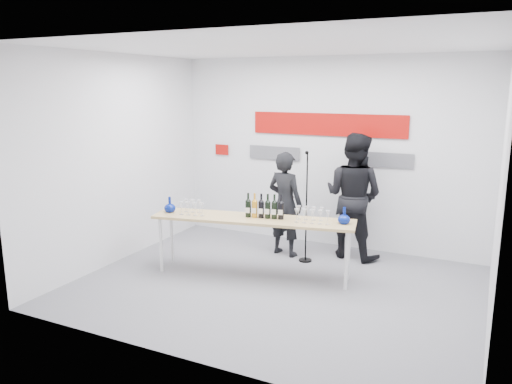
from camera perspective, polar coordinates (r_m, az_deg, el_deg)
ground at (r=6.60m, az=2.26°, el=-10.67°), size 5.00×5.00×0.00m
back_wall at (r=8.03m, az=8.09°, el=4.45°), size 5.00×0.04×3.00m
signage at (r=7.98m, az=7.71°, el=6.63°), size 3.38×0.02×0.79m
tasting_table at (r=6.70m, az=-0.37°, el=-3.47°), size 2.77×1.07×0.82m
wine_bottles at (r=6.63m, az=0.97°, el=-1.61°), size 0.53×0.18×0.33m
decanter_left at (r=7.07m, az=-9.83°, el=-1.41°), size 0.16×0.16×0.21m
decanter_right at (r=6.48m, az=10.04°, el=-2.65°), size 0.16×0.16×0.21m
glasses_left at (r=6.91m, az=-7.33°, el=-1.76°), size 0.39×0.26×0.18m
glasses_right at (r=6.50m, az=6.31°, el=-2.63°), size 0.49×0.28×0.18m
presenter_left at (r=7.55m, az=3.34°, el=-1.37°), size 0.65×0.49×1.59m
presenter_right at (r=7.56m, az=11.07°, el=-0.44°), size 1.04×0.89×1.88m
mic_stand at (r=7.35m, az=5.72°, el=-4.16°), size 0.19×0.19×1.65m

